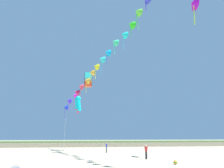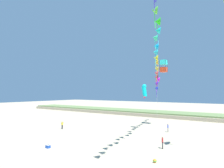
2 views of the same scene
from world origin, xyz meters
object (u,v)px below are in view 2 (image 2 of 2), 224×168
large_kite_high_solo (164,66)px  beach_cooler (48,146)px  beach_ball (155,161)px  person_mid_center (168,127)px  large_kite_low_lead (144,91)px  person_near_left (163,141)px  person_near_right (62,124)px

large_kite_high_solo → beach_cooler: size_ratio=4.37×
beach_ball → beach_cooler: bearing=-167.7°
person_mid_center → large_kite_low_lead: bearing=-179.0°
large_kite_high_solo → beach_ball: (6.86, -21.04, -12.26)m
beach_ball → person_near_left: bearing=102.6°
person_near_left → person_near_right: (-20.52, 1.79, -0.03)m
person_near_left → person_mid_center: bearing=106.0°
person_near_right → beach_cooler: (8.62, -9.74, -0.65)m
large_kite_low_lead → large_kite_high_solo: 7.76m
beach_cooler → beach_ball: beach_cooler is taller
large_kite_high_solo → beach_cooler: (-6.18, -23.88, -12.23)m
person_near_left → large_kite_high_solo: bearing=109.8°
large_kite_high_solo → large_kite_low_lead: bearing=-107.7°
person_mid_center → beach_cooler: 20.48m
person_near_left → beach_ball: person_near_left is taller
person_near_right → person_near_left: bearing=-5.0°
person_near_left → beach_ball: 5.29m
person_near_left → large_kite_low_lead: large_kite_low_lead is taller
person_mid_center → beach_ball: person_mid_center is taller
large_kite_high_solo → beach_cooler: bearing=-104.5°
large_kite_high_solo → person_mid_center: bearing=-63.6°
large_kite_low_lead → person_near_left: bearing=-54.3°
person_near_left → large_kite_high_solo: 20.49m
beach_cooler → person_near_right: bearing=131.5°
large_kite_high_solo → person_near_right: bearing=-136.3°
person_mid_center → beach_ball: 16.16m
person_near_left → person_mid_center: 10.92m
person_mid_center → beach_ball: bearing=-75.1°
person_mid_center → person_near_left: bearing=-74.0°
beach_cooler → beach_ball: bearing=12.3°
beach_cooler → large_kite_low_lead: bearing=76.5°
person_mid_center → beach_cooler: (-8.88, -18.44, -0.64)m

